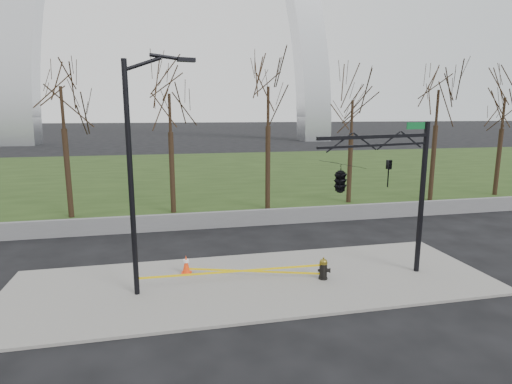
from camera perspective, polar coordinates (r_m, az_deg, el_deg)
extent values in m
plane|color=black|center=(16.02, -0.20, -12.42)|extent=(500.00, 500.00, 0.00)
cube|color=gray|center=(16.01, -0.20, -12.26)|extent=(18.00, 6.00, 0.10)
cube|color=#203212|center=(44.93, -8.40, 2.70)|extent=(120.00, 40.00, 0.06)
cube|color=#59595B|center=(23.35, -4.40, -3.75)|extent=(60.00, 0.30, 0.90)
cylinder|color=black|center=(16.37, 9.16, -11.56)|extent=(0.35, 0.35, 0.06)
cylinder|color=black|center=(16.27, 9.19, -10.66)|extent=(0.26, 0.26, 0.61)
cylinder|color=black|center=(16.24, 9.96, -10.52)|extent=(0.25, 0.23, 0.16)
cylinder|color=black|center=(16.26, 8.64, -10.57)|extent=(0.13, 0.13, 0.10)
cylinder|color=olive|center=(16.15, 9.22, -9.59)|extent=(0.31, 0.31, 0.06)
ellipsoid|color=olive|center=(16.13, 9.23, -9.38)|extent=(0.29, 0.29, 0.21)
cylinder|color=olive|center=(16.09, 9.24, -8.97)|extent=(0.06, 0.06, 0.08)
cube|color=#FE3C0D|center=(16.87, -9.50, -10.90)|extent=(0.44, 0.44, 0.04)
cone|color=#FE3C0D|center=(16.74, -9.55, -9.70)|extent=(0.30, 0.30, 0.71)
cylinder|color=white|center=(16.69, -9.56, -9.29)|extent=(0.23, 0.23, 0.11)
cylinder|color=black|center=(14.42, -16.76, 1.08)|extent=(0.18, 0.18, 8.00)
cylinder|color=black|center=(14.38, -15.36, 16.54)|extent=(1.26, 0.35, 0.56)
cylinder|color=black|center=(14.55, -11.94, 17.60)|extent=(1.21, 0.34, 0.22)
cube|color=black|center=(14.68, -9.53, 17.43)|extent=(0.63, 0.33, 0.14)
cylinder|color=black|center=(17.32, 21.74, -1.02)|extent=(0.20, 0.20, 6.00)
cube|color=black|center=(15.20, 16.14, 7.29)|extent=(4.86, 1.40, 0.12)
cube|color=black|center=(15.22, 16.09, 6.17)|extent=(4.85, 1.36, 0.08)
cube|color=#0C5926|center=(16.55, 21.06, 8.47)|extent=(0.88, 0.27, 0.25)
imported|color=black|center=(15.82, 17.73, 2.41)|extent=(0.21, 0.24, 1.00)
imported|color=black|center=(14.36, 11.50, 1.89)|extent=(1.15, 2.54, 1.00)
cube|color=yellow|center=(15.38, -3.05, -10.81)|extent=(6.84, 0.17, 0.08)
cube|color=yellow|center=(16.34, -0.33, -10.79)|extent=(5.05, 1.65, 0.08)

